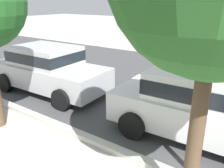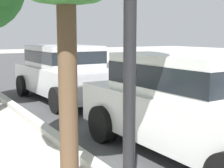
# 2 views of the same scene
# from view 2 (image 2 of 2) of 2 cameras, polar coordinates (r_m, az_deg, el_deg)

# --- Properties ---
(curb_stone) EXTENTS (60.00, 0.20, 0.12)m
(curb_stone) POSITION_cam_2_polar(r_m,az_deg,el_deg) (5.37, -7.46, -10.94)
(curb_stone) COLOR #B2AFA8
(curb_stone) RESTS_ON ground
(parked_car_silver) EXTENTS (4.16, 2.04, 1.56)m
(parked_car_silver) POSITION_cam_2_polar(r_m,az_deg,el_deg) (9.36, -8.18, 2.27)
(parked_car_silver) COLOR #B7B7BC
(parked_car_silver) RESTS_ON ground
(parked_car_white) EXTENTS (4.16, 2.04, 1.56)m
(parked_car_white) POSITION_cam_2_polar(r_m,az_deg,el_deg) (5.12, 14.01, -3.02)
(parked_car_white) COLOR silver
(parked_car_white) RESTS_ON ground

